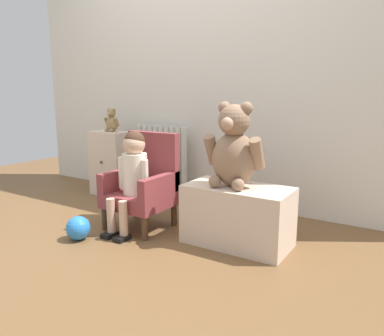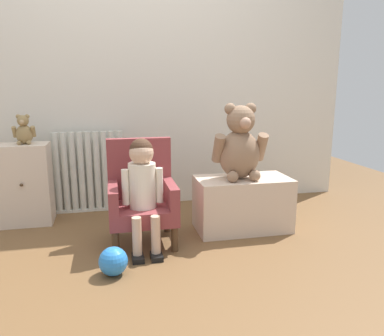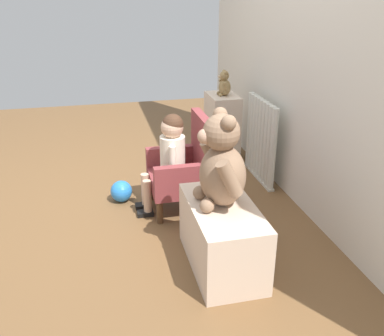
% 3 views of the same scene
% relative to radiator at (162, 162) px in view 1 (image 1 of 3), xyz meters
% --- Properties ---
extents(ground_plane, '(6.00, 6.00, 0.00)m').
position_rel_radiator_xyz_m(ground_plane, '(0.33, -1.17, -0.32)').
color(ground_plane, brown).
extents(back_wall, '(3.80, 0.05, 2.40)m').
position_rel_radiator_xyz_m(back_wall, '(0.33, 0.12, 0.88)').
color(back_wall, silver).
rests_on(back_wall, ground_plane).
extents(radiator, '(0.56, 0.05, 0.65)m').
position_rel_radiator_xyz_m(radiator, '(0.00, 0.00, 0.00)').
color(radiator, silver).
rests_on(radiator, ground_plane).
extents(small_dresser, '(0.36, 0.27, 0.60)m').
position_rel_radiator_xyz_m(small_dresser, '(-0.45, -0.18, -0.03)').
color(small_dresser, beige).
rests_on(small_dresser, ground_plane).
extents(child_armchair, '(0.42, 0.40, 0.67)m').
position_rel_radiator_xyz_m(child_armchair, '(0.36, -0.69, -0.02)').
color(child_armchair, brown).
rests_on(child_armchair, ground_plane).
extents(child_figure, '(0.25, 0.35, 0.69)m').
position_rel_radiator_xyz_m(child_figure, '(0.36, -0.80, 0.12)').
color(child_figure, white).
rests_on(child_figure, ground_plane).
extents(low_bench, '(0.66, 0.35, 0.38)m').
position_rel_radiator_xyz_m(low_bench, '(1.07, -0.64, -0.14)').
color(low_bench, beige).
rests_on(low_bench, ground_plane).
extents(large_teddy_bear, '(0.38, 0.26, 0.52)m').
position_rel_radiator_xyz_m(large_teddy_bear, '(1.04, -0.65, 0.28)').
color(large_teddy_bear, '#917055').
rests_on(large_teddy_bear, low_bench).
extents(small_teddy_bear, '(0.16, 0.11, 0.21)m').
position_rel_radiator_xyz_m(small_teddy_bear, '(-0.42, -0.18, 0.37)').
color(small_teddy_bear, olive).
rests_on(small_teddy_bear, small_dresser).
extents(toy_ball, '(0.16, 0.16, 0.16)m').
position_rel_radiator_xyz_m(toy_ball, '(0.16, -1.13, -0.25)').
color(toy_ball, '#2A7CD6').
rests_on(toy_ball, ground_plane).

